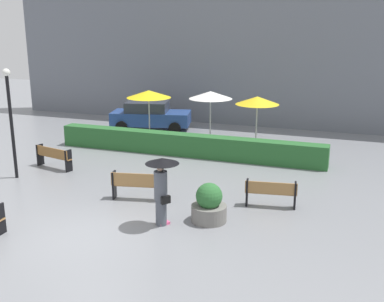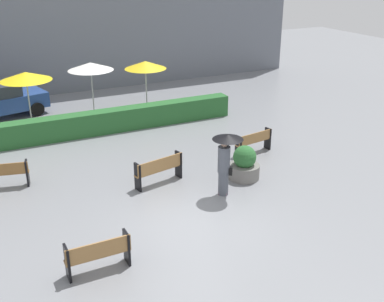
{
  "view_description": "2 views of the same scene",
  "coord_description": "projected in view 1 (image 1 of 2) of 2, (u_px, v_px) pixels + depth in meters",
  "views": [
    {
      "loc": [
        6.74,
        -10.22,
        5.6
      ],
      "look_at": [
        1.1,
        5.33,
        1.11
      ],
      "focal_mm": 43.83,
      "sensor_mm": 36.0,
      "label": 1
    },
    {
      "loc": [
        -5.08,
        -10.26,
        6.97
      ],
      "look_at": [
        1.33,
        2.83,
        0.94
      ],
      "focal_mm": 44.18,
      "sensor_mm": 36.0,
      "label": 2
    }
  ],
  "objects": [
    {
      "name": "patio_umbrella_white",
      "position": [
        211.0,
        95.0,
        22.01
      ],
      "size": [
        2.05,
        2.05,
        2.55
      ],
      "color": "silver",
      "rests_on": "ground"
    },
    {
      "name": "bench_mid_center",
      "position": [
        138.0,
        184.0,
        15.31
      ],
      "size": [
        1.76,
        0.68,
        0.93
      ],
      "color": "#9E7242",
      "rests_on": "ground"
    },
    {
      "name": "bench_far_right",
      "position": [
        271.0,
        192.0,
        14.7
      ],
      "size": [
        1.64,
        0.56,
        0.85
      ],
      "color": "#9E7242",
      "rests_on": "ground"
    },
    {
      "name": "parked_car",
      "position": [
        150.0,
        115.0,
        25.39
      ],
      "size": [
        4.49,
        2.73,
        1.57
      ],
      "color": "#28478C",
      "rests_on": "ground"
    },
    {
      "name": "building_facade",
      "position": [
        238.0,
        52.0,
        26.4
      ],
      "size": [
        28.0,
        1.2,
        8.19
      ],
      "primitive_type": "cube",
      "color": "slate",
      "rests_on": "ground"
    },
    {
      "name": "patio_umbrella_yellow",
      "position": [
        149.0,
        94.0,
        22.38
      ],
      "size": [
        2.12,
        2.12,
        2.55
      ],
      "color": "silver",
      "rests_on": "ground"
    },
    {
      "name": "ground_plane",
      "position": [
        89.0,
        233.0,
        12.96
      ],
      "size": [
        60.0,
        60.0,
        0.0
      ],
      "primitive_type": "plane",
      "color": "gray"
    },
    {
      "name": "pedestrian_with_umbrella",
      "position": [
        161.0,
        182.0,
        13.16
      ],
      "size": [
        0.95,
        0.95,
        2.03
      ],
      "color": "#4C515B",
      "rests_on": "ground"
    },
    {
      "name": "bench_far_left",
      "position": [
        53.0,
        156.0,
        18.66
      ],
      "size": [
        1.8,
        0.71,
        0.87
      ],
      "color": "olive",
      "rests_on": "ground"
    },
    {
      "name": "lamp_post",
      "position": [
        10.0,
        113.0,
        17.03
      ],
      "size": [
        0.28,
        0.28,
        4.08
      ],
      "color": "black",
      "rests_on": "ground"
    },
    {
      "name": "patio_umbrella_yellow_far",
      "position": [
        257.0,
        101.0,
        20.62
      ],
      "size": [
        1.93,
        1.93,
        2.53
      ],
      "color": "silver",
      "rests_on": "ground"
    },
    {
      "name": "hedge_strip",
      "position": [
        186.0,
        145.0,
        20.55
      ],
      "size": [
        12.11,
        0.7,
        0.95
      ],
      "primitive_type": "cube",
      "color": "#28602D",
      "rests_on": "ground"
    },
    {
      "name": "planter_pot",
      "position": [
        209.0,
        205.0,
        13.65
      ],
      "size": [
        1.04,
        1.04,
        1.17
      ],
      "color": "slate",
      "rests_on": "ground"
    }
  ]
}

